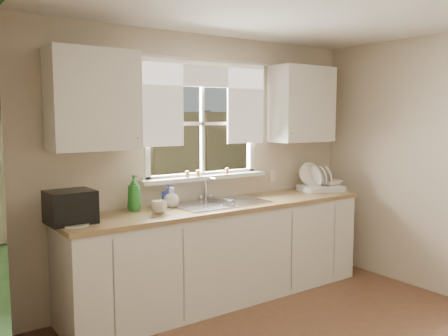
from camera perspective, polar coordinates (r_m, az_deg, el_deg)
room_walls at (r=3.12m, az=18.50°, el=-3.03°), size 3.62×4.02×2.50m
window at (r=4.62m, az=-2.51°, el=3.30°), size 1.38×0.16×1.06m
curtains at (r=4.57m, az=-2.19°, el=8.88°), size 1.50×0.03×0.81m
base_cabinets at (r=4.53m, az=-0.22°, el=-10.27°), size 3.00×0.62×0.87m
countertop at (r=4.42m, az=-0.22°, el=-4.61°), size 3.04×0.65×0.04m
upper_cabinet_left at (r=3.94m, az=-15.46°, el=7.87°), size 0.70×0.33×0.80m
upper_cabinet_right at (r=5.20m, az=9.38°, el=7.56°), size 0.70×0.33×0.80m
wall_outlet at (r=5.17m, az=5.85°, el=-0.94°), size 0.08×0.01×0.12m
sill_jars at (r=4.58m, az=-2.36°, el=-0.57°), size 0.50×0.04×0.06m
backyard at (r=10.88m, az=-19.02°, el=15.09°), size 20.00×10.00×6.13m
sink at (r=4.46m, az=-0.46°, el=-5.20°), size 0.88×0.52×0.40m
dish_rack at (r=5.29m, az=11.48°, el=-1.99°), size 0.51×0.43×0.31m
bowl at (r=5.34m, az=12.78°, el=-1.74°), size 0.26×0.26×0.06m
soap_bottle_a at (r=4.16m, az=-10.77°, el=-2.96°), size 0.14×0.14×0.31m
soap_bottle_b at (r=4.32m, az=-6.69°, el=-3.29°), size 0.11×0.11×0.20m
soap_bottle_c at (r=4.28m, az=-6.34°, el=-3.52°), size 0.16×0.16×0.18m
saucer at (r=3.72m, az=-17.43°, el=-6.55°), size 0.20×0.20×0.01m
cup at (r=4.03m, az=-7.80°, el=-4.68°), size 0.16×0.16×0.11m
black_appliance at (r=3.80m, az=-18.01°, el=-4.46°), size 0.35×0.31×0.25m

